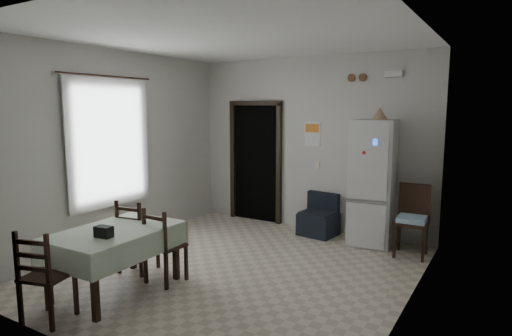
{
  "coord_description": "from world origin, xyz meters",
  "views": [
    {
      "loc": [
        2.95,
        -4.37,
        2.04
      ],
      "look_at": [
        0.0,
        0.5,
        1.25
      ],
      "focal_mm": 30.0,
      "sensor_mm": 36.0,
      "label": 1
    }
  ],
  "objects_px": {
    "corner_chair": "(412,221)",
    "dining_table": "(116,260)",
    "navy_seat": "(318,215)",
    "dining_chair_near_head": "(47,275)",
    "fridge": "(373,183)",
    "dining_chair_far_right": "(166,245)",
    "dining_chair_far_left": "(138,235)"
  },
  "relations": [
    {
      "from": "corner_chair",
      "to": "dining_table",
      "type": "bearing_deg",
      "value": -134.44
    },
    {
      "from": "navy_seat",
      "to": "dining_table",
      "type": "bearing_deg",
      "value": -101.93
    },
    {
      "from": "navy_seat",
      "to": "dining_chair_near_head",
      "type": "bearing_deg",
      "value": -98.62
    },
    {
      "from": "fridge",
      "to": "dining_table",
      "type": "distance_m",
      "value": 3.78
    },
    {
      "from": "fridge",
      "to": "corner_chair",
      "type": "bearing_deg",
      "value": -27.59
    },
    {
      "from": "dining_table",
      "to": "dining_chair_far_right",
      "type": "xyz_separation_m",
      "value": [
        0.29,
        0.49,
        0.09
      ]
    },
    {
      "from": "corner_chair",
      "to": "dining_table",
      "type": "distance_m",
      "value": 3.9
    },
    {
      "from": "dining_chair_far_left",
      "to": "dining_chair_far_right",
      "type": "bearing_deg",
      "value": 162.82
    },
    {
      "from": "navy_seat",
      "to": "dining_chair_far_right",
      "type": "height_order",
      "value": "dining_chair_far_right"
    },
    {
      "from": "corner_chair",
      "to": "dining_table",
      "type": "height_order",
      "value": "corner_chair"
    },
    {
      "from": "fridge",
      "to": "navy_seat",
      "type": "bearing_deg",
      "value": 175.3
    },
    {
      "from": "fridge",
      "to": "dining_chair_far_left",
      "type": "xyz_separation_m",
      "value": [
        -2.21,
        -2.61,
        -0.48
      ]
    },
    {
      "from": "navy_seat",
      "to": "dining_table",
      "type": "relative_size",
      "value": 0.49
    },
    {
      "from": "dining_chair_far_right",
      "to": "dining_chair_near_head",
      "type": "height_order",
      "value": "dining_chair_near_head"
    },
    {
      "from": "dining_table",
      "to": "dining_chair_far_left",
      "type": "height_order",
      "value": "dining_chair_far_left"
    },
    {
      "from": "dining_table",
      "to": "dining_chair_far_right",
      "type": "bearing_deg",
      "value": 57.68
    },
    {
      "from": "corner_chair",
      "to": "fridge",
      "type": "bearing_deg",
      "value": 154.18
    },
    {
      "from": "navy_seat",
      "to": "dining_chair_far_right",
      "type": "distance_m",
      "value": 2.82
    },
    {
      "from": "navy_seat",
      "to": "dining_chair_near_head",
      "type": "xyz_separation_m",
      "value": [
        -1.11,
        -3.99,
        0.13
      ]
    },
    {
      "from": "corner_chair",
      "to": "dining_table",
      "type": "relative_size",
      "value": 0.72
    },
    {
      "from": "dining_chair_far_right",
      "to": "dining_table",
      "type": "bearing_deg",
      "value": 61.55
    },
    {
      "from": "dining_chair_far_right",
      "to": "dining_chair_far_left",
      "type": "bearing_deg",
      "value": -6.6
    },
    {
      "from": "fridge",
      "to": "dining_table",
      "type": "bearing_deg",
      "value": -126.23
    },
    {
      "from": "navy_seat",
      "to": "dining_chair_far_left",
      "type": "relative_size",
      "value": 0.72
    },
    {
      "from": "navy_seat",
      "to": "dining_chair_far_left",
      "type": "distance_m",
      "value": 2.94
    },
    {
      "from": "dining_chair_near_head",
      "to": "dining_table",
      "type": "bearing_deg",
      "value": -107.85
    },
    {
      "from": "corner_chair",
      "to": "dining_chair_far_right",
      "type": "distance_m",
      "value": 3.35
    },
    {
      "from": "dining_chair_far_right",
      "to": "navy_seat",
      "type": "bearing_deg",
      "value": -104.19
    },
    {
      "from": "navy_seat",
      "to": "corner_chair",
      "type": "bearing_deg",
      "value": -3.16
    },
    {
      "from": "dining_table",
      "to": "dining_chair_near_head",
      "type": "bearing_deg",
      "value": -93.19
    },
    {
      "from": "fridge",
      "to": "dining_chair_near_head",
      "type": "distance_m",
      "value": 4.48
    },
    {
      "from": "dining_table",
      "to": "dining_chair_far_right",
      "type": "relative_size",
      "value": 1.52
    }
  ]
}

